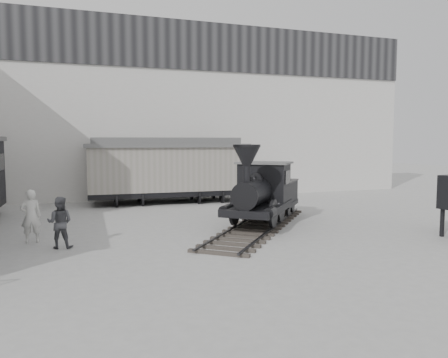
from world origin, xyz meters
name	(u,v)px	position (x,y,z in m)	size (l,w,h in m)	color
ground	(254,251)	(0.00, 0.00, 0.00)	(90.00, 90.00, 0.00)	#9E9E9B
north_wall	(164,110)	(0.00, 14.98, 5.55)	(34.00, 2.51, 11.00)	silver
locomotive	(262,196)	(2.03, 3.97, 1.24)	(7.61, 8.73, 3.37)	#3B3531
boxcar	(168,169)	(-0.40, 11.98, 1.99)	(9.36, 3.28, 3.79)	black
visitor_a	(31,216)	(-7.03, 3.58, 0.95)	(0.69, 0.45, 1.90)	silver
visitor_b	(60,222)	(-6.04, 2.42, 0.87)	(0.85, 0.66, 1.74)	#46474C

